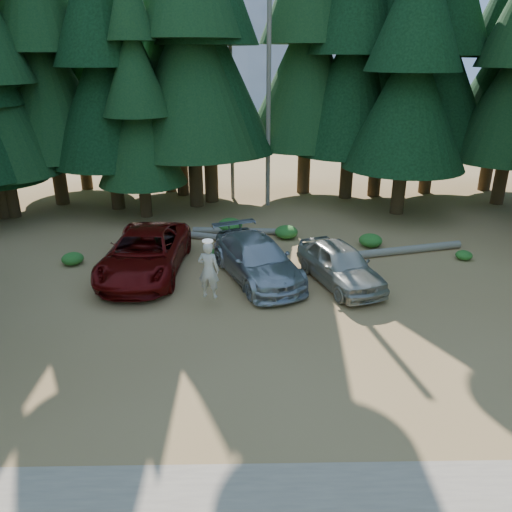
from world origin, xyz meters
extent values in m
plane|color=olive|center=(0.00, 0.00, 0.00)|extent=(160.00, 160.00, 0.00)
cylinder|color=gray|center=(0.80, 14.50, 6.00)|extent=(0.24, 0.24, 12.00)
cylinder|color=gray|center=(-1.20, 16.00, 5.00)|extent=(0.20, 0.20, 10.00)
cone|color=gray|center=(0.00, 85.00, 14.00)|extent=(44.00, 44.00, 28.00)
cone|color=gray|center=(-8.00, 95.00, 10.00)|extent=(36.00, 36.00, 20.00)
imported|color=#610908|center=(-4.31, 5.15, 0.84)|extent=(3.07, 6.18, 1.68)
imported|color=#A4A7AB|center=(0.00, 4.60, 0.78)|extent=(4.00, 5.78, 1.55)
imported|color=#AEAA9B|center=(3.05, 4.08, 0.76)|extent=(3.17, 4.81, 1.52)
imported|color=beige|center=(-1.66, 2.43, 1.29)|extent=(0.82, 0.64, 1.99)
cylinder|color=white|center=(-1.66, 2.48, 2.31)|extent=(0.36, 0.36, 0.04)
cylinder|color=gray|center=(-0.79, 9.60, 0.15)|extent=(4.35, 0.64, 0.31)
cylinder|color=gray|center=(-1.29, 8.58, 0.16)|extent=(3.73, 1.44, 0.31)
cylinder|color=gray|center=(6.47, 7.00, 0.17)|extent=(5.10, 1.58, 0.33)
ellipsoid|color=#316B20|center=(-7.47, 6.08, 0.24)|extent=(0.87, 0.87, 0.48)
ellipsoid|color=#316B20|center=(-1.71, 6.64, 0.19)|extent=(0.67, 0.67, 0.37)
ellipsoid|color=#316B20|center=(-1.19, 9.97, 0.33)|extent=(1.19, 1.19, 0.65)
ellipsoid|color=#316B20|center=(-0.58, 7.71, 0.25)|extent=(0.91, 0.91, 0.50)
ellipsoid|color=#316B20|center=(1.45, 9.03, 0.29)|extent=(1.06, 1.06, 0.58)
ellipsoid|color=#316B20|center=(5.11, 7.87, 0.28)|extent=(1.03, 1.03, 0.56)
ellipsoid|color=#316B20|center=(8.65, 6.29, 0.19)|extent=(0.68, 0.68, 0.37)
camera|label=1|loc=(-0.36, -12.77, 7.97)|focal=35.00mm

